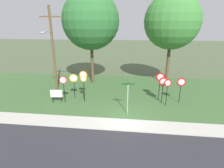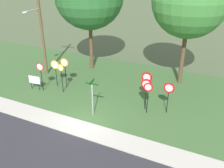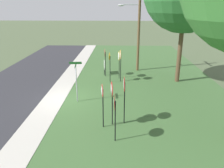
# 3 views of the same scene
# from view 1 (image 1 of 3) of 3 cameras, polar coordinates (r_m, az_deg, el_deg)

# --- Properties ---
(ground_plane) EXTENTS (160.00, 160.00, 0.00)m
(ground_plane) POSITION_cam_1_polar(r_m,az_deg,el_deg) (13.69, 3.75, -11.48)
(ground_plane) COLOR #4C5B3D
(road_asphalt) EXTENTS (44.00, 6.40, 0.01)m
(road_asphalt) POSITION_cam_1_polar(r_m,az_deg,el_deg) (9.82, 2.14, -25.45)
(road_asphalt) COLOR #2D2D33
(road_asphalt) RESTS_ON ground_plane
(sidewalk_strip) EXTENTS (44.00, 1.60, 0.06)m
(sidewalk_strip) POSITION_cam_1_polar(r_m,az_deg,el_deg) (12.99, 3.56, -13.11)
(sidewalk_strip) COLOR #BCB7AD
(sidewalk_strip) RESTS_ON ground_plane
(grass_median) EXTENTS (44.00, 12.00, 0.04)m
(grass_median) POSITION_cam_1_polar(r_m,az_deg,el_deg) (19.12, 4.68, -2.49)
(grass_median) COLOR #3D6033
(grass_median) RESTS_ON ground_plane
(stop_sign_near_left) EXTENTS (0.71, 0.11, 2.54)m
(stop_sign_near_left) POSITION_cam_1_polar(r_m,az_deg,el_deg) (16.32, -15.55, 0.12)
(stop_sign_near_left) COLOR black
(stop_sign_near_left) RESTS_ON grass_median
(stop_sign_near_right) EXTENTS (0.76, 0.12, 2.72)m
(stop_sign_near_right) POSITION_cam_1_polar(r_m,az_deg,el_deg) (17.05, -9.27, 1.87)
(stop_sign_near_right) COLOR black
(stop_sign_near_right) RESTS_ON grass_median
(stop_sign_far_left) EXTENTS (0.61, 0.11, 2.54)m
(stop_sign_far_left) POSITION_cam_1_polar(r_m,az_deg,el_deg) (16.23, -9.21, 0.32)
(stop_sign_far_left) COLOR black
(stop_sign_far_left) RESTS_ON grass_median
(stop_sign_far_center) EXTENTS (0.78, 0.14, 2.41)m
(stop_sign_far_center) POSITION_cam_1_polar(r_m,az_deg,el_deg) (17.28, -12.35, 1.10)
(stop_sign_far_center) COLOR black
(stop_sign_far_center) RESTS_ON grass_median
(yield_sign_near_left) EXTENTS (0.81, 0.10, 2.43)m
(yield_sign_near_left) POSITION_cam_1_polar(r_m,az_deg,el_deg) (16.81, 21.59, -0.08)
(yield_sign_near_left) COLOR black
(yield_sign_near_left) RESTS_ON grass_median
(yield_sign_near_right) EXTENTS (0.82, 0.16, 2.48)m
(yield_sign_near_right) POSITION_cam_1_polar(r_m,az_deg,el_deg) (16.27, 16.33, 0.05)
(yield_sign_near_right) COLOR black
(yield_sign_near_right) RESTS_ON grass_median
(yield_sign_far_left) EXTENTS (0.67, 0.16, 2.45)m
(yield_sign_far_left) POSITION_cam_1_polar(r_m,az_deg,el_deg) (15.89, 17.64, -0.68)
(yield_sign_far_left) COLOR black
(yield_sign_far_left) RESTS_ON grass_median
(yield_sign_far_right) EXTENTS (0.82, 0.11, 2.71)m
(yield_sign_far_right) POSITION_cam_1_polar(r_m,az_deg,el_deg) (16.80, 15.39, 1.38)
(yield_sign_far_right) COLOR black
(yield_sign_far_right) RESTS_ON grass_median
(street_name_post) EXTENTS (0.96, 0.81, 2.77)m
(street_name_post) POSITION_cam_1_polar(r_m,az_deg,el_deg) (13.77, 5.16, -3.46)
(street_name_post) COLOR #9EA0A8
(street_name_post) RESTS_ON grass_median
(utility_pole) EXTENTS (2.10, 2.15, 8.69)m
(utility_pole) POSITION_cam_1_polar(r_m,az_deg,el_deg) (19.24, -18.86, 11.21)
(utility_pole) COLOR brown
(utility_pole) RESTS_ON grass_median
(notice_board) EXTENTS (1.10, 0.14, 1.25)m
(notice_board) POSITION_cam_1_polar(r_m,az_deg,el_deg) (16.83, -17.67, -3.19)
(notice_board) COLOR black
(notice_board) RESTS_ON grass_median
(oak_tree_left) EXTENTS (6.51, 6.51, 10.57)m
(oak_tree_left) POSITION_cam_1_polar(r_m,az_deg,el_deg) (21.19, -6.94, 19.68)
(oak_tree_left) COLOR brown
(oak_tree_left) RESTS_ON grass_median
(oak_tree_right) EXTENTS (6.12, 6.12, 10.31)m
(oak_tree_right) POSITION_cam_1_polar(r_m,az_deg,el_deg) (21.47, 18.96, 18.69)
(oak_tree_right) COLOR brown
(oak_tree_right) RESTS_ON grass_median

